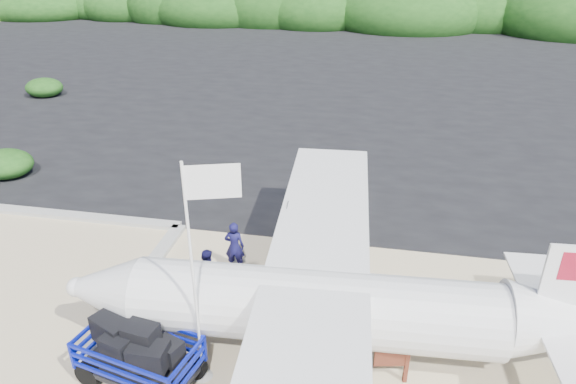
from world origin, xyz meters
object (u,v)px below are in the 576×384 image
(flagpole, at_px, (203,376))
(signboard, at_px, (370,381))
(baggage_cart, at_px, (144,380))
(crew_c, at_px, (360,308))
(crew_b, at_px, (207,272))
(crew_a, at_px, (235,247))
(aircraft_large, at_px, (526,101))

(flagpole, distance_m, signboard, 4.22)
(baggage_cart, bearing_deg, flagpole, 28.41)
(flagpole, bearing_deg, crew_c, 31.09)
(signboard, height_order, crew_b, crew_b)
(crew_b, bearing_deg, crew_c, 171.02)
(baggage_cart, height_order, crew_a, crew_a)
(baggage_cart, bearing_deg, crew_a, 91.40)
(signboard, relative_size, crew_c, 1.06)
(crew_a, bearing_deg, baggage_cart, 76.12)
(baggage_cart, bearing_deg, crew_b, 94.51)
(baggage_cart, distance_m, crew_b, 3.74)
(baggage_cart, height_order, crew_b, crew_b)
(signboard, bearing_deg, crew_a, 127.87)
(flagpole, bearing_deg, crew_b, 105.96)
(crew_a, height_order, crew_c, crew_c)
(flagpole, height_order, crew_b, flagpole)
(crew_a, distance_m, crew_b, 1.47)
(crew_a, bearing_deg, signboard, 136.23)
(aircraft_large, bearing_deg, signboard, 67.36)
(crew_a, relative_size, crew_c, 0.98)
(baggage_cart, height_order, flagpole, flagpole)
(baggage_cart, xyz_separation_m, crew_b, (0.51, 3.62, 0.79))
(signboard, bearing_deg, crew_b, 141.61)
(baggage_cart, relative_size, crew_c, 1.73)
(baggage_cart, distance_m, flagpole, 1.48)
(baggage_cart, relative_size, aircraft_large, 0.19)
(signboard, relative_size, crew_b, 1.21)
(signboard, distance_m, crew_c, 1.96)
(flagpole, xyz_separation_m, crew_c, (3.77, 2.27, 0.91))
(flagpole, distance_m, crew_a, 4.71)
(flagpole, relative_size, crew_b, 3.73)
(aircraft_large, bearing_deg, crew_c, 65.29)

